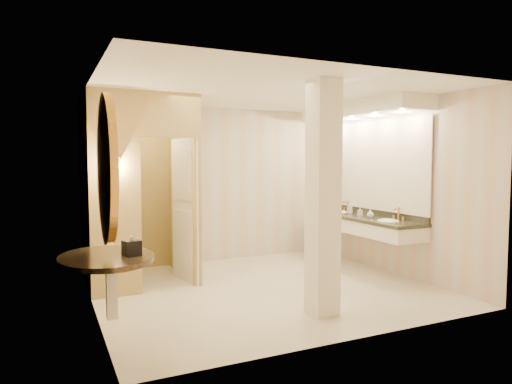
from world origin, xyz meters
TOP-DOWN VIEW (x-y plane):
  - floor at (0.00, 0.00)m, footprint 4.50×4.50m
  - ceiling at (0.00, 0.00)m, footprint 4.50×4.50m
  - wall_back at (0.00, 2.00)m, footprint 4.50×0.02m
  - wall_front at (0.00, -2.00)m, footprint 4.50×0.02m
  - wall_left at (-2.25, 0.00)m, footprint 0.02×4.00m
  - wall_right at (2.25, 0.00)m, footprint 0.02×4.00m
  - toilet_closet at (-1.11, 0.97)m, footprint 1.50×1.55m
  - wall_sconce at (-1.93, 0.43)m, footprint 0.14×0.14m
  - vanity at (1.98, 0.40)m, footprint 0.75×2.59m
  - console_shelf at (-2.21, -1.09)m, footprint 1.11×1.11m
  - pillar at (0.14, -1.21)m, footprint 0.31×0.31m
  - tissue_box at (-2.01, -1.20)m, footprint 0.18×0.18m
  - toilet at (-1.76, 1.34)m, footprint 0.54×0.78m
  - soap_bottle_a at (1.97, 0.46)m, footprint 0.06×0.07m
  - soap_bottle_b at (1.94, 0.16)m, footprint 0.12×0.12m
  - soap_bottle_c at (1.97, 0.73)m, footprint 0.09×0.09m

SIDE VIEW (x-z plane):
  - floor at x=0.00m, z-range 0.00..0.00m
  - toilet at x=-1.76m, z-range 0.00..0.73m
  - soap_bottle_b at x=1.94m, z-range 0.88..1.01m
  - soap_bottle_a at x=1.97m, z-range 0.88..1.01m
  - tissue_box at x=-2.01m, z-range 0.88..1.02m
  - soap_bottle_c at x=1.97m, z-range 0.88..1.10m
  - wall_back at x=0.00m, z-range 0.00..2.70m
  - wall_front at x=0.00m, z-range 0.00..2.70m
  - wall_left at x=-2.25m, z-range 0.00..2.70m
  - wall_right at x=2.25m, z-range 0.00..2.70m
  - pillar at x=0.14m, z-range 0.00..2.70m
  - console_shelf at x=-2.21m, z-range 0.35..2.35m
  - toilet_closet at x=-1.11m, z-range 0.04..2.74m
  - vanity at x=1.98m, z-range 0.58..2.67m
  - wall_sconce at x=-1.93m, z-range 1.52..1.94m
  - ceiling at x=0.00m, z-range 2.70..2.70m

